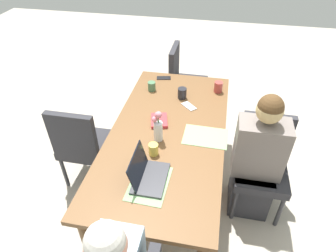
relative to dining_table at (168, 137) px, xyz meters
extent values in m
plane|color=#B2A899|center=(0.00, 0.00, -0.65)|extent=(10.00, 10.00, 0.00)
cube|color=brown|center=(0.00, 0.00, 0.06)|extent=(1.97, 0.96, 0.04)
cylinder|color=brown|center=(0.91, -0.40, -0.31)|extent=(0.07, 0.07, 0.69)
cylinder|color=brown|center=(-0.91, 0.40, -0.31)|extent=(0.07, 0.07, 0.69)
cylinder|color=brown|center=(0.91, 0.40, -0.31)|extent=(0.07, 0.07, 0.69)
cube|color=#2D2D33|center=(-0.04, -0.82, -0.24)|extent=(0.44, 0.44, 0.08)
cube|color=#2D2D33|center=(0.15, -0.82, 0.02)|extent=(0.06, 0.42, 0.45)
cylinder|color=#333338|center=(-0.23, -1.01, -0.47)|extent=(0.04, 0.04, 0.37)
cylinder|color=#333338|center=(-0.23, -0.63, -0.47)|extent=(0.04, 0.04, 0.37)
cylinder|color=#333338|center=(0.15, -1.01, -0.47)|extent=(0.04, 0.04, 0.37)
cylinder|color=#333338|center=(0.15, -0.63, -0.47)|extent=(0.04, 0.04, 0.37)
cube|color=#2D2D33|center=(-0.04, -0.76, -0.43)|extent=(0.36, 0.34, 0.45)
cube|color=slate|center=(-0.04, -0.76, 0.05)|extent=(0.24, 0.40, 0.50)
sphere|color=tan|center=(-0.04, -0.76, 0.42)|extent=(0.20, 0.20, 0.20)
sphere|color=#51381E|center=(-0.04, -0.76, 0.45)|extent=(0.19, 0.19, 0.19)
sphere|color=#E4987D|center=(-1.25, 0.04, 0.42)|extent=(0.20, 0.20, 0.20)
sphere|color=beige|center=(-1.25, 0.04, 0.45)|extent=(0.19, 0.19, 0.19)
cube|color=#2D2D33|center=(0.03, 0.80, -0.24)|extent=(0.44, 0.44, 0.08)
cube|color=#2D2D33|center=(-0.16, 0.80, 0.02)|extent=(0.06, 0.42, 0.45)
cylinder|color=#333338|center=(0.22, 0.99, -0.47)|extent=(0.04, 0.04, 0.37)
cylinder|color=#333338|center=(0.22, 0.61, -0.47)|extent=(0.04, 0.04, 0.37)
cylinder|color=#333338|center=(-0.16, 0.99, -0.47)|extent=(0.04, 0.04, 0.37)
cylinder|color=#333338|center=(-0.16, 0.61, -0.47)|extent=(0.04, 0.04, 0.37)
cube|color=#2D2D33|center=(1.31, -0.01, -0.24)|extent=(0.44, 0.44, 0.08)
cube|color=#2D2D33|center=(1.31, 0.18, 0.02)|extent=(0.42, 0.06, 0.45)
cylinder|color=#333338|center=(1.50, -0.20, -0.47)|extent=(0.04, 0.04, 0.37)
cylinder|color=#333338|center=(1.12, -0.20, -0.47)|extent=(0.04, 0.04, 0.37)
cylinder|color=#333338|center=(1.50, 0.18, -0.47)|extent=(0.04, 0.04, 0.37)
cylinder|color=#333338|center=(1.12, 0.18, -0.47)|extent=(0.04, 0.04, 0.37)
cylinder|color=silver|center=(-0.13, 0.06, 0.16)|extent=(0.07, 0.07, 0.17)
sphere|color=#DB7584|center=(-0.11, 0.06, 0.32)|extent=(0.05, 0.05, 0.05)
cylinder|color=#477A3D|center=(-0.11, 0.06, 0.28)|extent=(0.01, 0.01, 0.07)
sphere|color=#DB7584|center=(-0.13, 0.08, 0.28)|extent=(0.05, 0.05, 0.05)
cylinder|color=#477A3D|center=(-0.13, 0.08, 0.26)|extent=(0.01, 0.01, 0.03)
sphere|color=#DB7584|center=(-0.13, 0.05, 0.33)|extent=(0.05, 0.05, 0.05)
cylinder|color=#477A3D|center=(-0.13, 0.05, 0.29)|extent=(0.01, 0.01, 0.08)
cube|color=#7FAD70|center=(-0.02, -0.32, 0.08)|extent=(0.27, 0.37, 0.00)
cube|color=#7FAD70|center=(-0.59, 0.02, 0.08)|extent=(0.37, 0.27, 0.00)
cube|color=#38383D|center=(-0.55, 0.02, 0.09)|extent=(0.32, 0.22, 0.02)
cube|color=black|center=(-0.55, 0.10, 0.19)|extent=(0.31, 0.06, 0.20)
cylinder|color=#DBC64C|center=(-0.30, 0.06, 0.12)|extent=(0.07, 0.07, 0.09)
cylinder|color=#47704C|center=(0.61, 0.29, 0.12)|extent=(0.08, 0.08, 0.09)
cylinder|color=#232328|center=(0.53, -0.04, 0.13)|extent=(0.09, 0.09, 0.10)
cylinder|color=#AD3D38|center=(0.71, -0.37, 0.13)|extent=(0.08, 0.08, 0.11)
cube|color=#B73338|center=(0.11, 0.10, 0.09)|extent=(0.23, 0.18, 0.03)
cube|color=black|center=(0.87, 0.22, 0.08)|extent=(0.10, 0.16, 0.01)
cube|color=silver|center=(0.39, -0.13, 0.08)|extent=(0.16, 0.16, 0.01)
camera|label=1|loc=(-1.88, -0.36, 1.64)|focal=31.41mm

